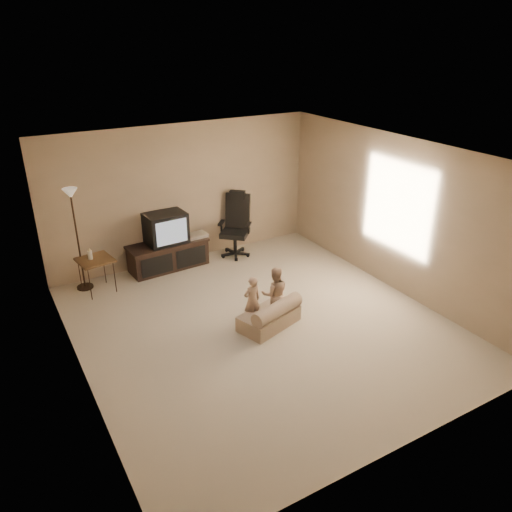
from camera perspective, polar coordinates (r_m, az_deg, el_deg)
The scene contains 9 objects.
floor at distance 7.37m, azimuth 0.56°, elevation -7.86°, with size 5.50×5.50×0.00m, color #BEAD97.
room_shell at distance 6.68m, azimuth 0.61°, elevation 3.22°, with size 5.50×5.50×5.50m.
tv_stand at distance 9.01m, azimuth -10.04°, elevation 1.18°, with size 1.48×0.62×1.04m.
office_chair at distance 9.43m, azimuth -2.30°, elevation 2.66°, with size 0.79×0.79×1.22m.
side_table at distance 8.42m, azimuth -17.96°, elevation -0.46°, with size 0.59×0.59×0.78m.
floor_lamp at distance 8.35m, azimuth -20.07°, elevation 4.20°, with size 0.27×0.27×1.72m.
child_sofa at distance 7.24m, azimuth 1.76°, elevation -6.86°, with size 1.00×0.75×0.44m.
toddler_left at distance 7.21m, azimuth -0.45°, elevation -5.11°, with size 0.28×0.20×0.76m, color tan.
toddler_right at distance 7.30m, azimuth 2.16°, elevation -4.35°, with size 0.41×0.23×0.84m, color tan.
Camera 1 is at (-3.18, -5.35, 3.94)m, focal length 35.00 mm.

